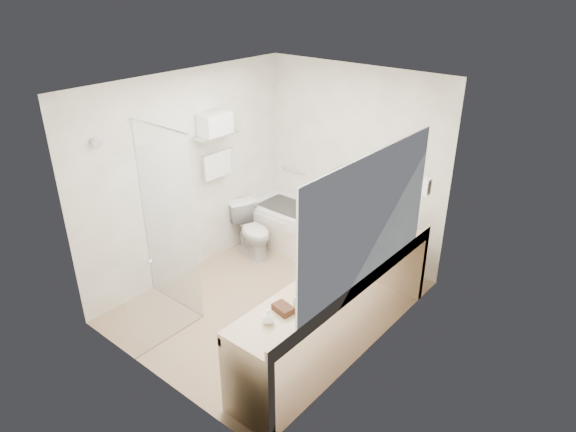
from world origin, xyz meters
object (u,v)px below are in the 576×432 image
Objects in this scene: toilet at (253,231)px; water_bottle_left at (396,224)px; vanity_counter at (339,294)px; bathtub at (304,230)px; amenity_basket at (283,309)px.

water_bottle_left is at bearing -62.88° from toilet.
vanity_counter reaches higher than toilet.
amenity_basket is (1.47, -2.17, 0.60)m from bathtub.
vanity_counter is 3.93× the size of toilet.
toilet is at bearing 139.64° from amenity_basket.
vanity_counter is 2.17m from toilet.
vanity_counter is 12.60× the size of water_bottle_left.
amenity_basket is at bearing -55.87° from bathtub.
bathtub is 2.70m from amenity_basket.
toilet is at bearing 156.71° from vanity_counter.
bathtub is 2.09m from vanity_counter.
toilet is 3.77× the size of amenity_basket.
vanity_counter is 1.19m from water_bottle_left.
water_bottle_left is (1.93, 0.30, 0.61)m from toilet.
amenity_basket reaches higher than toilet.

